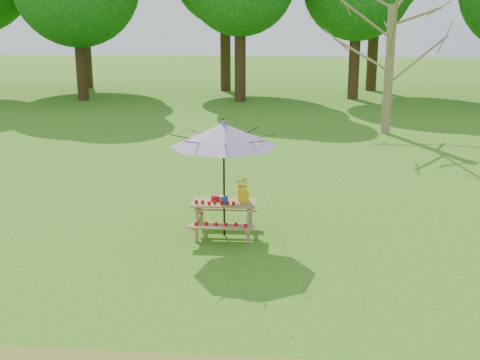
{
  "coord_description": "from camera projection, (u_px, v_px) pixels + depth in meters",
  "views": [
    {
      "loc": [
        -0.48,
        -8.72,
        3.99
      ],
      "look_at": [
        -1.37,
        2.05,
        1.1
      ],
      "focal_mm": 45.0,
      "sensor_mm": 36.0,
      "label": 1
    }
  ],
  "objects": [
    {
      "name": "ground",
      "position": [
        316.0,
        283.0,
        9.39
      ],
      "size": [
        120.0,
        120.0,
        0.0
      ],
      "primitive_type": "plane",
      "color": "#367316",
      "rests_on": "ground"
    },
    {
      "name": "produce_bins",
      "position": [
        221.0,
        199.0,
        11.32
      ],
      "size": [
        0.34,
        0.4,
        0.13
      ],
      "color": "red",
      "rests_on": "picnic_table"
    },
    {
      "name": "patio_umbrella",
      "position": [
        224.0,
        135.0,
        10.99
      ],
      "size": [
        2.26,
        2.26,
        2.25
      ],
      "color": "black",
      "rests_on": "ground"
    },
    {
      "name": "tomatoes_row",
      "position": [
        215.0,
        203.0,
        11.15
      ],
      "size": [
        0.77,
        0.13,
        0.07
      ],
      "primitive_type": null,
      "color": "red",
      "rests_on": "picnic_table"
    },
    {
      "name": "flower_bucket",
      "position": [
        243.0,
        188.0,
        11.31
      ],
      "size": [
        0.34,
        0.31,
        0.48
      ],
      "color": "yellow",
      "rests_on": "picnic_table"
    },
    {
      "name": "picnic_table",
      "position": [
        224.0,
        219.0,
        11.41
      ],
      "size": [
        1.2,
        1.32,
        0.67
      ],
      "color": "#946543",
      "rests_on": "ground"
    }
  ]
}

